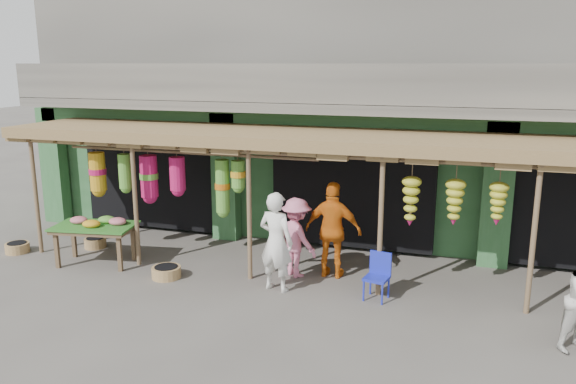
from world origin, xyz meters
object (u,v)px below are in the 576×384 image
(flower_table, at_px, (96,227))
(person_front, at_px, (276,242))
(blue_chair, at_px, (378,273))
(person_vendor, at_px, (333,230))
(person_shopper, at_px, (296,237))

(flower_table, distance_m, person_front, 4.02)
(flower_table, bearing_deg, person_front, -12.11)
(blue_chair, distance_m, person_front, 1.92)
(flower_table, height_order, person_vendor, person_vendor)
(blue_chair, xyz_separation_m, person_vendor, (-1.01, 0.76, 0.48))
(blue_chair, relative_size, person_shopper, 0.53)
(person_vendor, bearing_deg, person_shopper, 15.98)
(person_front, height_order, person_vendor, person_vendor)
(person_front, distance_m, person_vendor, 1.28)
(person_vendor, distance_m, person_shopper, 0.73)
(flower_table, relative_size, blue_chair, 2.12)
(person_front, bearing_deg, person_shopper, -87.61)
(person_front, xyz_separation_m, person_vendor, (0.84, 0.97, 0.02))
(blue_chair, relative_size, person_front, 0.45)
(person_front, relative_size, person_vendor, 0.98)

